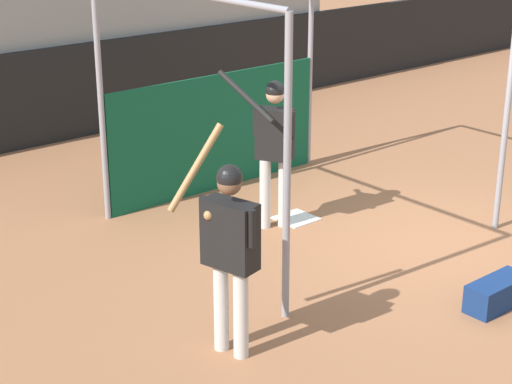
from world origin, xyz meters
TOP-DOWN VIEW (x-y plane):
  - ground_plane at (0.00, 0.00)m, footprint 60.00×60.00m
  - outfield_wall at (0.00, 6.26)m, footprint 24.00×0.12m
  - bleacher_section at (0.00, 7.92)m, footprint 8.70×3.20m
  - batting_cage at (-0.73, 2.44)m, footprint 3.39×3.27m
  - home_plate at (-0.67, 1.50)m, footprint 0.44×0.44m
  - player_batter at (-1.04, 1.50)m, footprint 0.70×0.69m
  - player_waiting at (-3.18, -0.38)m, footprint 0.53×0.73m
  - equipment_bag at (-0.71, -1.37)m, footprint 0.70×0.28m

SIDE VIEW (x-z plane):
  - ground_plane at x=0.00m, z-range 0.00..0.00m
  - home_plate at x=-0.67m, z-range 0.00..0.02m
  - equipment_bag at x=-0.71m, z-range 0.00..0.28m
  - outfield_wall at x=0.00m, z-range 0.00..1.46m
  - player_waiting at x=-3.18m, z-range 0.05..2.02m
  - player_batter at x=-1.04m, z-range 0.12..1.99m
  - batting_cage at x=-0.73m, z-range -0.19..2.68m
  - bleacher_section at x=0.00m, z-range 0.00..3.13m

